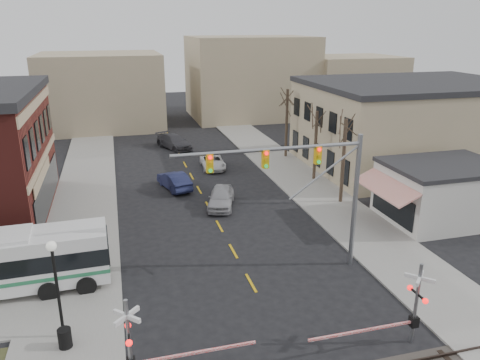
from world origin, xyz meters
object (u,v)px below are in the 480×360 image
rr_crossing_east (408,306)px  pedestrian_near (104,266)px  car_a (221,197)px  pedestrian_far (41,257)px  car_b (174,180)px  rr_crossing_west (141,344)px  street_lamp (55,271)px  car_c (213,162)px  car_d (174,142)px  traffic_signal_mast (310,177)px  trash_bin (65,338)px

rr_crossing_east → pedestrian_near: (-13.05, 9.01, -0.95)m
car_a → pedestrian_far: pedestrian_far is taller
pedestrian_far → car_a: bearing=-34.6°
rr_crossing_east → car_b: rr_crossing_east is taller
rr_crossing_west → rr_crossing_east: same height
street_lamp → car_b: street_lamp is taller
pedestrian_near → car_b: bearing=-26.7°
rr_crossing_west → car_a: rr_crossing_west is taller
car_c → street_lamp: bearing=-113.1°
pedestrian_near → pedestrian_far: (-3.55, 2.26, -0.09)m
rr_crossing_west → rr_crossing_east: (11.53, -0.49, 0.00)m
street_lamp → car_d: size_ratio=0.88×
car_d → pedestrian_far: bearing=-137.1°
pedestrian_near → car_d: bearing=-20.0°
car_a → car_c: car_a is taller
car_d → rr_crossing_east: bearing=-106.0°
car_a → pedestrian_near: 12.97m
rr_crossing_west → car_d: (6.19, 37.25, -1.18)m
traffic_signal_mast → pedestrian_near: size_ratio=5.90×
car_d → street_lamp: bearing=-130.0°
rr_crossing_east → pedestrian_far: (-16.60, 11.27, -1.03)m
car_a → car_b: size_ratio=1.00×
car_a → pedestrian_far: bearing=-131.5°
traffic_signal_mast → car_d: 30.98m
trash_bin → car_b: size_ratio=0.20×
trash_bin → car_d: bearing=74.6°
trash_bin → rr_crossing_east: bearing=-13.8°
rr_crossing_west → car_b: bearing=79.4°
street_lamp → pedestrian_near: 5.54m
traffic_signal_mast → trash_bin: bearing=-163.9°
car_c → pedestrian_near: pedestrian_near is taller
rr_crossing_east → pedestrian_far: bearing=145.8°
car_a → car_b: bearing=138.4°
traffic_signal_mast → pedestrian_far: traffic_signal_mast is taller
trash_bin → car_b: car_b is taller
rr_crossing_east → car_d: rr_crossing_east is taller
traffic_signal_mast → car_c: bearing=92.7°
rr_crossing_east → trash_bin: rr_crossing_east is taller
traffic_signal_mast → pedestrian_far: 16.17m
car_c → rr_crossing_west: bearing=-104.0°
rr_crossing_west → street_lamp: bearing=130.4°
rr_crossing_west → car_c: rr_crossing_west is taller
car_b → pedestrian_near: pedestrian_near is taller
rr_crossing_east → street_lamp: street_lamp is taller
trash_bin → car_c: car_c is taller
pedestrian_near → pedestrian_far: size_ratio=1.11×
traffic_signal_mast → car_c: size_ratio=2.28×
rr_crossing_east → trash_bin: size_ratio=6.19×
trash_bin → pedestrian_far: 7.89m
rr_crossing_east → car_d: (-5.34, 37.74, -1.18)m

